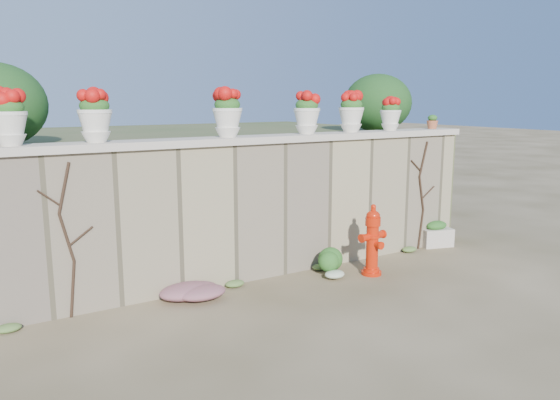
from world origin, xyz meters
TOP-DOWN VIEW (x-y plane):
  - ground at (0.00, 0.00)m, footprint 80.00×80.00m
  - stone_wall at (0.00, 1.80)m, footprint 8.00×0.40m
  - wall_cap at (0.00, 1.80)m, footprint 8.10×0.52m
  - raised_fill at (0.00, 5.00)m, footprint 9.00×6.00m
  - back_shrub_right at (3.40, 3.00)m, footprint 1.30×1.30m
  - vine_left at (-2.67, 1.58)m, footprint 0.60×0.04m
  - vine_right at (3.23, 1.58)m, footprint 0.60×0.04m
  - fire_hydrant at (1.53, 0.91)m, footprint 0.46×0.33m
  - planter_box at (3.60, 1.55)m, footprint 0.63×0.47m
  - green_shrub at (1.01, 1.22)m, footprint 0.54×0.48m
  - magenta_clump at (-1.26, 1.31)m, footprint 0.97×0.65m
  - white_flowers at (1.00, 1.07)m, footprint 0.46×0.37m
  - urn_pot_0 at (-3.17, 1.80)m, footprint 0.40×0.40m
  - urn_pot_1 at (-2.22, 1.80)m, footprint 0.41×0.41m
  - urn_pot_2 at (-0.42, 1.80)m, footprint 0.41×0.41m
  - urn_pot_3 at (0.92, 1.80)m, footprint 0.40×0.40m
  - urn_pot_4 at (1.78, 1.80)m, footprint 0.40×0.40m
  - urn_pot_5 at (2.62, 1.80)m, footprint 0.35×0.35m
  - terracotta_pot at (3.63, 1.80)m, footprint 0.20×0.20m

SIDE VIEW (x-z plane):
  - ground at x=0.00m, z-range 0.00..0.00m
  - white_flowers at x=1.00m, z-range 0.00..0.17m
  - magenta_clump at x=-1.26m, z-range 0.00..0.26m
  - planter_box at x=3.60m, z-range -0.02..0.45m
  - green_shrub at x=1.01m, z-range 0.00..0.51m
  - fire_hydrant at x=1.53m, z-range 0.00..1.08m
  - vine_left at x=-2.67m, z-range 0.04..1.94m
  - vine_right at x=3.23m, z-range 0.04..1.94m
  - stone_wall at x=0.00m, z-range 0.00..2.00m
  - raised_fill at x=0.00m, z-range 0.00..2.00m
  - wall_cap at x=0.00m, z-range 2.00..2.10m
  - terracotta_pot at x=3.63m, z-range 2.09..2.33m
  - urn_pot_5 at x=2.62m, z-range 2.10..2.65m
  - urn_pot_0 at x=-3.17m, z-range 2.10..2.73m
  - urn_pot_3 at x=0.92m, z-range 2.10..2.73m
  - urn_pot_4 at x=1.78m, z-range 2.10..2.73m
  - urn_pot_1 at x=-2.22m, z-range 2.10..2.74m
  - urn_pot_2 at x=-0.42m, z-range 2.10..2.75m
  - back_shrub_right at x=3.40m, z-range 2.00..3.10m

